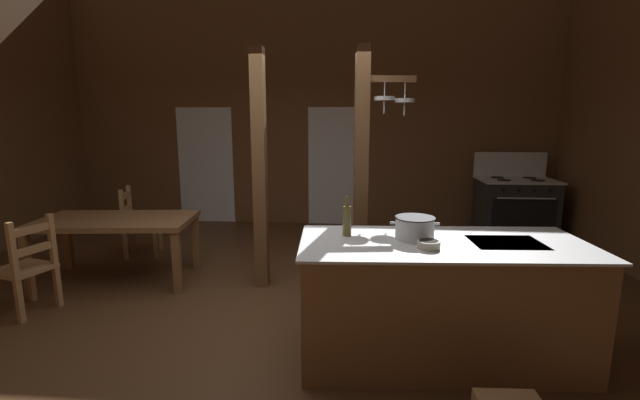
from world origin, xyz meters
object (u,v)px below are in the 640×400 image
Objects in this scene: bottle_tall_on_counter at (347,220)px; ladderback_chair_by_post at (26,268)px; kitchen_island at (440,300)px; dining_table at (116,226)px; ladderback_chair_near_window at (138,223)px; stockpot_on_counter at (415,228)px; mixing_bowl_on_counter at (429,244)px; stove_range at (514,207)px.

ladderback_chair_by_post is at bearing 173.60° from bottle_tall_on_counter.
dining_table is at bearing 158.57° from kitchen_island.
dining_table is 5.61× the size of bottle_tall_on_counter.
ladderback_chair_by_post is (-0.17, -1.79, 0.00)m from ladderback_chair_near_window.
stockpot_on_counter is 0.25m from mixing_bowl_on_counter.
ladderback_chair_by_post is at bearing -95.45° from ladderback_chair_near_window.
bottle_tall_on_counter reaches higher than mixing_bowl_on_counter.
mixing_bowl_on_counter is (-1.96, -3.83, 0.49)m from stove_range.
dining_table is 3.60m from mixing_bowl_on_counter.
stockpot_on_counter is at bearing 106.48° from mixing_bowl_on_counter.
stockpot_on_counter reaches higher than dining_table.
ladderback_chair_near_window is 2.98× the size of bottle_tall_on_counter.
stockpot_on_counter is 2.27× the size of mixing_bowl_on_counter.
ladderback_chair_by_post is (-5.62, -3.20, -0.03)m from stove_range.
stockpot_on_counter is (-2.03, -3.60, 0.54)m from stove_range.
ladderback_chair_near_window is 4.28m from mixing_bowl_on_counter.
dining_table is 1.88× the size of ladderback_chair_by_post.
stockpot_on_counter is at bearing -119.43° from stove_range.
mixing_bowl_on_counter is at bearing -73.52° from stockpot_on_counter.
bottle_tall_on_counter reaches higher than ladderback_chair_near_window.
stove_range reaches higher than mixing_bowl_on_counter.
stockpot_on_counter is at bearing -6.30° from ladderback_chair_by_post.
mixing_bowl_on_counter reaches higher than dining_table.
stove_range is 0.74× the size of dining_table.
ladderback_chair_near_window is 2.54× the size of stockpot_on_counter.
kitchen_island is 3.83m from ladderback_chair_by_post.
stove_range is 5.71m from dining_table.
stove_range is at bearing 60.57° from stockpot_on_counter.
bottle_tall_on_counter is at bearing -125.72° from stove_range.
bottle_tall_on_counter is (3.07, -0.34, 0.61)m from ladderback_chair_by_post.
kitchen_island is 13.47× the size of mixing_bowl_on_counter.
mixing_bowl_on_counter is (3.25, -1.51, 0.32)m from dining_table.
ladderback_chair_near_window is at bearing 143.56° from bottle_tall_on_counter.
mixing_bowl_on_counter is 0.66m from bottle_tall_on_counter.
dining_table is at bearing 155.30° from bottle_tall_on_counter.
bottle_tall_on_counter is (2.66, -1.22, 0.41)m from dining_table.
ladderback_chair_near_window is (-3.63, 2.25, -0.02)m from kitchen_island.
dining_table is at bearing 155.05° from mixing_bowl_on_counter.
stove_range is 6.47m from ladderback_chair_by_post.
stove_range is at bearing 63.53° from kitchen_island.
stove_range reaches higher than ladderback_chair_near_window.
ladderback_chair_by_post is at bearing 173.22° from kitchen_island.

